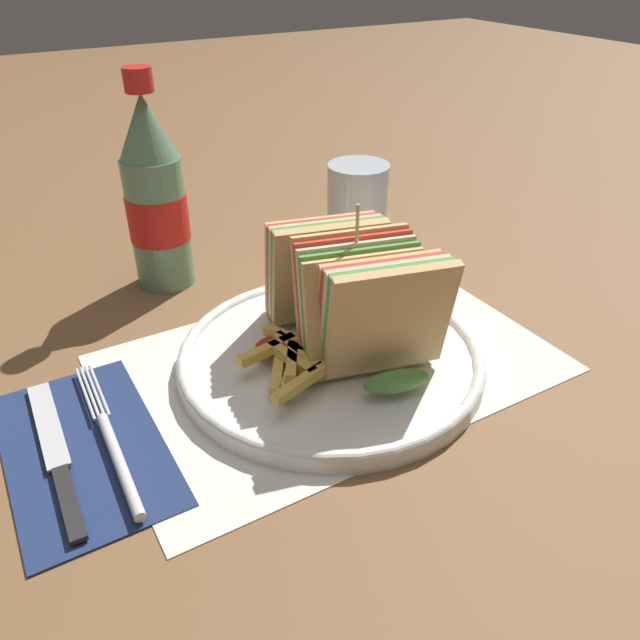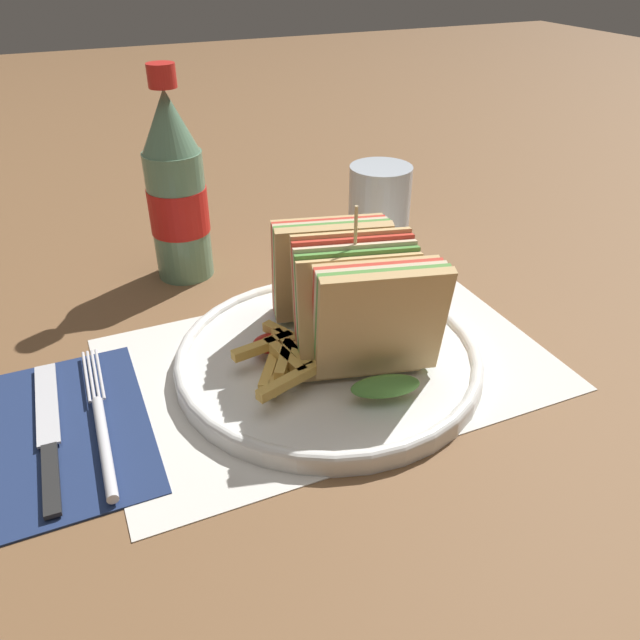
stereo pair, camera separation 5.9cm
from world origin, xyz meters
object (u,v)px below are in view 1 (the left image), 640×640
object	(u,v)px
fork	(113,447)
glass_near	(357,217)
plate_main	(331,356)
coke_bottle_near	(156,199)
club_sandwich	(354,296)
knife	(56,454)

from	to	relation	value
fork	glass_near	distance (m)	0.42
fork	plate_main	bearing A→B (deg)	5.91
coke_bottle_near	glass_near	size ratio (longest dim) A/B	2.05
club_sandwich	plate_main	bearing A→B (deg)	171.63
plate_main	coke_bottle_near	bearing A→B (deg)	108.21
club_sandwich	glass_near	size ratio (longest dim) A/B	1.71
plate_main	coke_bottle_near	world-z (taller)	coke_bottle_near
glass_near	club_sandwich	bearing A→B (deg)	-124.13
knife	glass_near	bearing A→B (deg)	26.67
knife	coke_bottle_near	bearing A→B (deg)	56.20
fork	knife	xyz separation A→B (m)	(-0.04, 0.02, -0.00)
plate_main	coke_bottle_near	xyz separation A→B (m)	(-0.08, 0.24, 0.09)
knife	coke_bottle_near	world-z (taller)	coke_bottle_near
plate_main	glass_near	size ratio (longest dim) A/B	2.47
fork	knife	bearing A→B (deg)	158.87
plate_main	glass_near	bearing A→B (deg)	51.11
plate_main	knife	xyz separation A→B (m)	(-0.25, 0.00, -0.00)
fork	coke_bottle_near	xyz separation A→B (m)	(0.13, 0.26, 0.09)
plate_main	knife	bearing A→B (deg)	179.78
glass_near	plate_main	bearing A→B (deg)	-128.89
fork	club_sandwich	bearing A→B (deg)	4.69
club_sandwich	coke_bottle_near	bearing A→B (deg)	112.56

